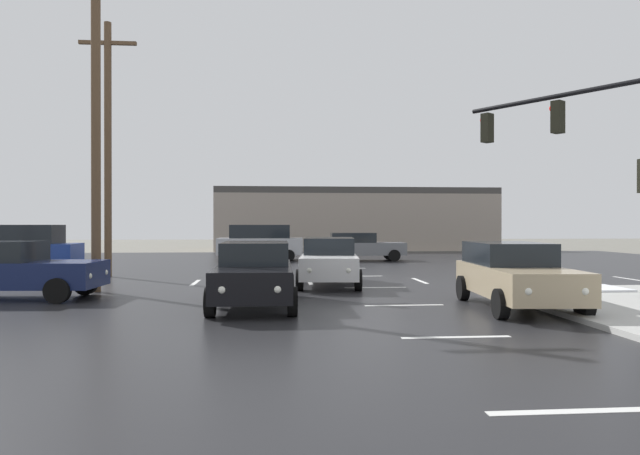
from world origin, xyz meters
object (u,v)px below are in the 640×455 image
object	(u,v)px
sedan_tan	(514,273)
utility_pole_far	(108,144)
utility_pole_mid	(96,114)
sedan_grey	(362,246)
sedan_white	(329,260)
sedan_navy	(9,269)
traffic_signal_mast	(590,148)
sedan_black	(255,272)
suv_silver	(260,242)
suv_blue	(14,249)

from	to	relation	value
sedan_tan	utility_pole_far	xyz separation A→B (m)	(-12.33, 9.21, 4.35)
utility_pole_mid	sedan_grey	bearing A→B (deg)	53.52
sedan_white	sedan_navy	xyz separation A→B (m)	(-9.05, -2.94, 0.00)
traffic_signal_mast	sedan_white	size ratio (longest dim) A/B	1.31
sedan_white	utility_pole_far	size ratio (longest dim) A/B	0.47
sedan_navy	sedan_white	bearing A→B (deg)	21.64
sedan_white	sedan_black	bearing A→B (deg)	-20.66
suv_silver	sedan_white	xyz separation A→B (m)	(2.62, -13.26, -0.24)
suv_blue	sedan_black	distance (m)	13.27
sedan_tan	suv_blue	bearing A→B (deg)	-117.00
sedan_grey	sedan_tan	xyz separation A→B (m)	(0.89, -18.13, 0.00)
suv_silver	utility_pole_mid	xyz separation A→B (m)	(-4.60, -14.65, 4.30)
traffic_signal_mast	suv_blue	xyz separation A→B (m)	(-19.19, 7.88, -3.14)
sedan_white	utility_pole_far	xyz separation A→B (m)	(-8.33, 3.67, 4.35)
sedan_navy	utility_pole_mid	bearing A→B (deg)	43.78
suv_silver	utility_pole_far	world-z (taller)	utility_pole_far
traffic_signal_mast	sedan_black	size ratio (longest dim) A/B	1.35
sedan_grey	sedan_black	bearing A→B (deg)	-105.35
suv_blue	sedan_white	size ratio (longest dim) A/B	1.05
utility_pole_mid	utility_pole_far	distance (m)	5.18
sedan_navy	utility_pole_mid	xyz separation A→B (m)	(1.83, 1.54, 4.54)
traffic_signal_mast	suv_silver	distance (m)	19.72
sedan_grey	utility_pole_far	world-z (taller)	utility_pole_far
utility_pole_mid	utility_pole_far	bearing A→B (deg)	102.33
suv_blue	sedan_grey	xyz separation A→B (m)	(15.23, 8.33, -0.24)
traffic_signal_mast	sedan_grey	xyz separation A→B (m)	(-3.95, 16.21, -3.38)
sedan_black	sedan_white	bearing A→B (deg)	154.14
suv_silver	sedan_black	bearing A→B (deg)	-87.02
suv_silver	sedan_white	world-z (taller)	suv_silver
sedan_grey	sedan_navy	world-z (taller)	same
suv_blue	sedan_black	bearing A→B (deg)	134.34
suv_blue	utility_pole_far	xyz separation A→B (m)	(3.79, -0.59, 4.11)
sedan_black	sedan_grey	bearing A→B (deg)	163.05
traffic_signal_mast	utility_pole_far	bearing A→B (deg)	30.07
sedan_black	utility_pole_far	bearing A→B (deg)	-143.87
sedan_grey	utility_pole_far	xyz separation A→B (m)	(-11.44, -8.92, 4.35)
suv_blue	sedan_white	distance (m)	12.85
sedan_tan	utility_pole_mid	size ratio (longest dim) A/B	0.45
sedan_tan	sedan_white	size ratio (longest dim) A/B	0.99
suv_blue	suv_silver	size ratio (longest dim) A/B	1.01
sedan_tan	sedan_black	bearing A→B (deg)	-93.24
sedan_black	utility_pole_mid	bearing A→B (deg)	-123.61
sedan_white	sedan_grey	bearing A→B (deg)	171.86
suv_blue	sedan_grey	bearing A→B (deg)	-154.49
sedan_black	traffic_signal_mast	bearing A→B (deg)	97.11
suv_silver	sedan_tan	size ratio (longest dim) A/B	1.06
suv_silver	sedan_navy	size ratio (longest dim) A/B	1.06
suv_blue	sedan_black	xyz separation A→B (m)	(9.78, -8.97, -0.24)
suv_blue	sedan_navy	distance (m)	7.82
utility_pole_mid	utility_pole_far	xyz separation A→B (m)	(-1.11, 5.06, -0.19)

